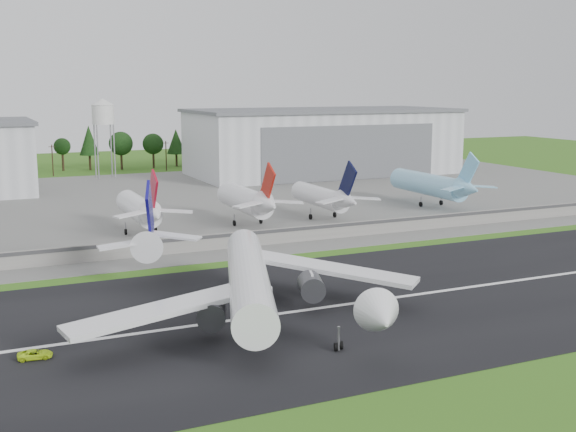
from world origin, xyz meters
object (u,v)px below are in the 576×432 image
ground_vehicle (35,354)px  parked_jet_navy (326,197)px  parked_jet_red_b (250,201)px  parked_jet_skyblue (435,185)px  parked_jet_red_a (141,209)px  main_airliner (251,287)px

ground_vehicle → parked_jet_navy: parked_jet_navy is taller
parked_jet_red_b → parked_jet_skyblue: bearing=4.9°
ground_vehicle → parked_jet_red_b: (56.37, 70.63, 5.64)m
parked_jet_skyblue → parked_jet_navy: bearing=-172.2°
parked_jet_red_a → parked_jet_red_b: (26.54, 0.04, 0.27)m
main_airliner → parked_jet_red_a: size_ratio=1.84×
parked_jet_red_b → parked_jet_skyblue: 58.21m
ground_vehicle → parked_jet_skyblue: bearing=-50.8°
main_airliner → parked_jet_navy: bearing=-105.9°
parked_jet_navy → parked_jet_skyblue: (37.22, 5.08, 0.46)m
parked_jet_skyblue → main_airliner: bearing=-139.4°
main_airliner → parked_jet_red_a: bearing=-70.5°
parked_jet_navy → ground_vehicle: bearing=-137.6°
ground_vehicle → parked_jet_navy: bearing=-41.8°
parked_jet_red_a → parked_jet_navy: (47.31, -0.04, -0.18)m
parked_jet_red_a → parked_jet_skyblue: bearing=3.4°
parked_jet_red_b → parked_jet_skyblue: (58.00, 5.01, 0.01)m
ground_vehicle → parked_jet_red_b: bearing=-32.8°
parked_jet_red_b → ground_vehicle: bearing=-128.6°
parked_jet_red_b → parked_jet_navy: parked_jet_red_b is taller
ground_vehicle → parked_jet_red_b: 90.54m
parked_jet_navy → parked_jet_skyblue: size_ratio=0.84×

